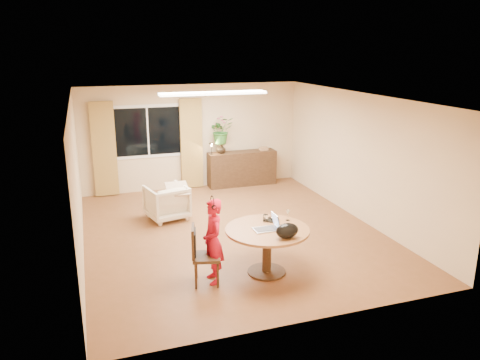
{
  "coord_description": "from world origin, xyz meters",
  "views": [
    {
      "loc": [
        -2.55,
        -8.08,
        3.47
      ],
      "look_at": [
        0.1,
        -0.2,
        1.1
      ],
      "focal_mm": 35.0,
      "sensor_mm": 36.0,
      "label": 1
    }
  ],
  "objects_px": {
    "dining_chair": "(207,255)",
    "sideboard": "(242,168)",
    "child": "(213,241)",
    "dining_table": "(267,238)",
    "armchair": "(167,202)"
  },
  "relations": [
    {
      "from": "child",
      "to": "dining_table",
      "type": "bearing_deg",
      "value": 89.01
    },
    {
      "from": "dining_chair",
      "to": "sideboard",
      "type": "relative_size",
      "value": 0.52
    },
    {
      "from": "child",
      "to": "sideboard",
      "type": "relative_size",
      "value": 0.74
    },
    {
      "from": "dining_chair",
      "to": "dining_table",
      "type": "bearing_deg",
      "value": 16.66
    },
    {
      "from": "dining_table",
      "to": "armchair",
      "type": "height_order",
      "value": "dining_table"
    },
    {
      "from": "dining_table",
      "to": "armchair",
      "type": "distance_m",
      "value": 3.14
    },
    {
      "from": "dining_chair",
      "to": "sideboard",
      "type": "bearing_deg",
      "value": 80.2
    },
    {
      "from": "dining_chair",
      "to": "armchair",
      "type": "distance_m",
      "value": 2.97
    },
    {
      "from": "dining_table",
      "to": "dining_chair",
      "type": "distance_m",
      "value": 1.0
    },
    {
      "from": "dining_table",
      "to": "sideboard",
      "type": "bearing_deg",
      "value": 75.79
    },
    {
      "from": "dining_table",
      "to": "child",
      "type": "height_order",
      "value": "child"
    },
    {
      "from": "dining_chair",
      "to": "armchair",
      "type": "relative_size",
      "value": 1.16
    },
    {
      "from": "child",
      "to": "sideboard",
      "type": "distance_m",
      "value": 5.24
    },
    {
      "from": "child",
      "to": "sideboard",
      "type": "bearing_deg",
      "value": 155.68
    },
    {
      "from": "armchair",
      "to": "child",
      "type": "bearing_deg",
      "value": 80.46
    }
  ]
}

